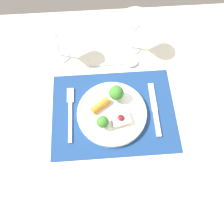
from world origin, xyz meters
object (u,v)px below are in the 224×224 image
Objects in this scene: wine_glass_near at (134,27)px; fork at (70,110)px; wine_glass_far at (54,36)px; knife at (155,112)px; dinner_plate at (112,112)px; spoon at (126,63)px.

fork is at bearing -133.65° from wine_glass_near.
wine_glass_far is at bearing 100.34° from fork.
fork is 1.00× the size of knife.
spoon is (0.07, 0.21, -0.01)m from dinner_plate.
spoon is at bearing -113.09° from wine_glass_near.
dinner_plate is 0.15m from fork.
spoon reaches higher than knife.
knife is 1.09× the size of spoon.
dinner_plate reaches higher than fork.
wine_glass_far is (-0.33, 0.27, 0.11)m from knife.
knife is at bearing -2.61° from dinner_plate.
wine_glass_far reaches higher than fork.
wine_glass_near is 0.28m from wine_glass_far.
dinner_plate is at bearing -105.85° from spoon.
wine_glass_near reaches higher than knife.
knife is at bearing -4.61° from fork.
knife is 0.31m from wine_glass_near.
wine_glass_near is at bearing 69.45° from spoon.
wine_glass_near reaches higher than spoon.
wine_glass_near reaches higher than fork.
spoon is (-0.08, 0.21, 0.00)m from knife.
wine_glass_near reaches higher than wine_glass_far.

